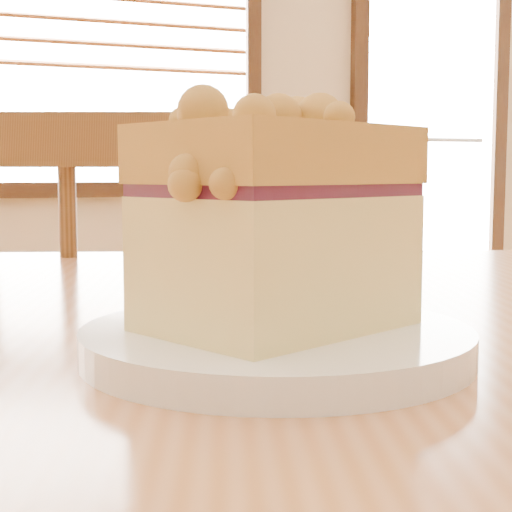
{
  "coord_description": "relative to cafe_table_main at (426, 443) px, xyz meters",
  "views": [
    {
      "loc": [
        -0.38,
        -0.2,
        0.84
      ],
      "look_at": [
        -0.24,
        0.19,
        0.8
      ],
      "focal_mm": 55.0,
      "sensor_mm": 36.0,
      "label": 1
    }
  ],
  "objects": [
    {
      "name": "entry_door",
      "position": [
        2.38,
        3.72,
        0.54
      ],
      "size": [
        1.08,
        0.06,
        2.29
      ],
      "color": "white",
      "rests_on": "ground"
    },
    {
      "name": "cafe_table_main",
      "position": [
        0.0,
        0.0,
        0.0
      ],
      "size": [
        1.41,
        1.15,
        0.75
      ],
      "rotation": [
        0.0,
        0.0,
        -0.31
      ],
      "color": "#B97748",
      "rests_on": "ground"
    },
    {
      "name": "cafe_chair_main",
      "position": [
        -0.14,
        0.57,
        -0.19
      ],
      "size": [
        0.53,
        0.53,
        0.92
      ],
      "rotation": [
        0.0,
        0.0,
        2.79
      ],
      "color": "brown",
      "rests_on": "ground"
    },
    {
      "name": "plate",
      "position": [
        -0.15,
        -0.1,
        0.1
      ],
      "size": [
        0.2,
        0.2,
        0.02
      ],
      "color": "white",
      "rests_on": "cafe_table_main"
    },
    {
      "name": "cake_slice",
      "position": [
        -0.16,
        -0.1,
        0.17
      ],
      "size": [
        0.15,
        0.14,
        0.12
      ],
      "rotation": [
        0.0,
        0.0,
        0.42
      ],
      "color": "#F7DD8B",
      "rests_on": "plate"
    }
  ]
}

